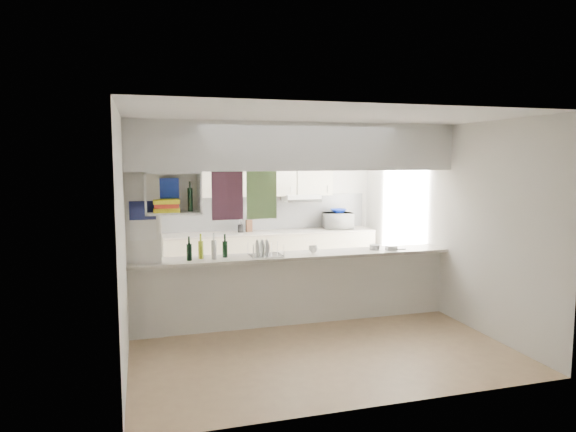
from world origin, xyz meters
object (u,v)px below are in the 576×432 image
object	(u,v)px
microwave	(338,221)
bowl	(338,211)
dish_rack	(265,249)
wine_bottles	(207,250)

from	to	relation	value
microwave	bowl	distance (m)	0.17
microwave	dish_rack	distance (m)	2.84
microwave	dish_rack	size ratio (longest dim) A/B	1.22
bowl	wine_bottles	world-z (taller)	bowl
bowl	wine_bottles	distance (m)	3.36
dish_rack	wine_bottles	size ratio (longest dim) A/B	0.82
microwave	wine_bottles	size ratio (longest dim) A/B	0.99
wine_bottles	bowl	bearing A→B (deg)	39.72
microwave	bowl	world-z (taller)	bowl
microwave	dish_rack	xyz separation A→B (m)	(-1.85, -2.16, -0.05)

